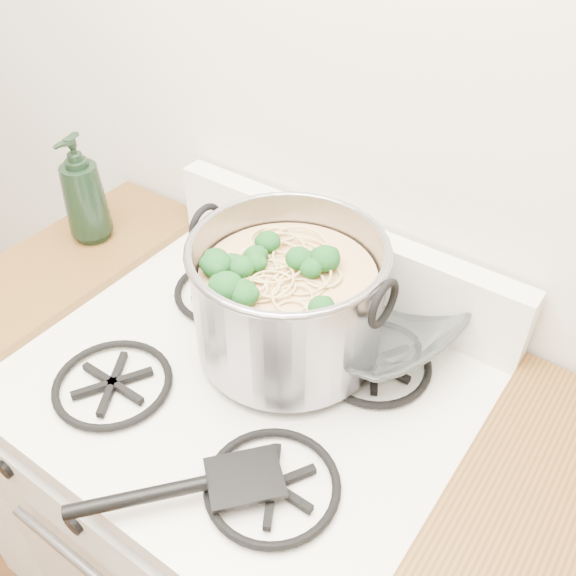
# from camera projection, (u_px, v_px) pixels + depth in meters

# --- Properties ---
(gas_range) EXTENTS (0.76, 0.66, 0.92)m
(gas_range) POSITION_uv_depth(u_px,v_px,m) (253.00, 520.00, 1.42)
(gas_range) COLOR white
(gas_range) RESTS_ON ground
(counter_left) EXTENTS (0.25, 0.65, 0.92)m
(counter_left) POSITION_uv_depth(u_px,v_px,m) (97.00, 407.00, 1.63)
(counter_left) COLOR silver
(counter_left) RESTS_ON ground
(stock_pot) EXTENTS (0.36, 0.33, 0.22)m
(stock_pot) POSITION_uv_depth(u_px,v_px,m) (288.00, 300.00, 1.09)
(stock_pot) COLOR gray
(stock_pot) RESTS_ON gas_range
(spatula) EXTENTS (0.42, 0.42, 0.02)m
(spatula) POSITION_uv_depth(u_px,v_px,m) (244.00, 475.00, 0.93)
(spatula) COLOR black
(spatula) RESTS_ON gas_range
(glass_bowl) EXTENTS (0.15, 0.15, 0.03)m
(glass_bowl) POSITION_uv_depth(u_px,v_px,m) (369.00, 328.00, 1.16)
(glass_bowl) COLOR white
(glass_bowl) RESTS_ON gas_range
(bottle) EXTENTS (0.11, 0.11, 0.24)m
(bottle) POSITION_uv_depth(u_px,v_px,m) (83.00, 189.00, 1.33)
(bottle) COLOR black
(bottle) RESTS_ON counter_left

